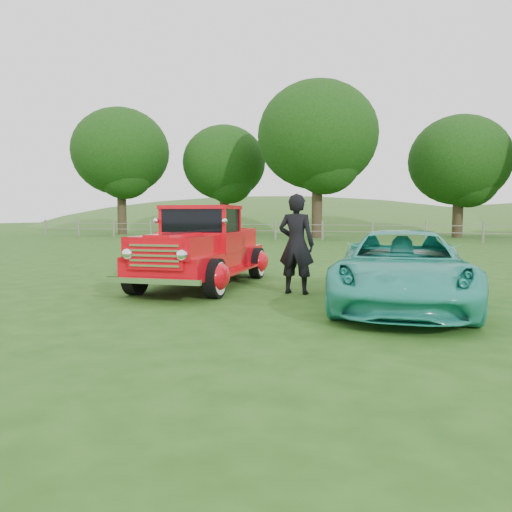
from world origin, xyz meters
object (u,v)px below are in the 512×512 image
(red_pickup, at_px, (202,250))
(man, at_px, (296,244))
(tree_far_west, at_px, (121,152))
(tree_mid_west, at_px, (224,163))
(teal_sedan, at_px, (402,269))
(tree_near_west, at_px, (318,136))
(tree_near_east, at_px, (459,161))

(red_pickup, xyz_separation_m, man, (2.25, -0.41, 0.20))
(tree_far_west, bearing_deg, tree_mid_west, 14.04)
(tree_far_west, bearing_deg, teal_sedan, -48.03)
(tree_far_west, relative_size, tree_near_west, 0.95)
(tree_mid_west, bearing_deg, tree_near_east, 3.37)
(tree_mid_west, bearing_deg, red_pickup, -68.23)
(tree_mid_west, relative_size, red_pickup, 1.66)
(tree_near_east, distance_m, teal_sedan, 28.74)
(teal_sedan, bearing_deg, tree_near_east, 81.64)
(tree_near_east, height_order, man, tree_near_east)
(tree_near_west, xyz_separation_m, teal_sedan, (6.74, -24.29, -6.14))
(tree_near_east, xyz_separation_m, man, (-4.33, -27.51, -4.25))
(teal_sedan, height_order, man, man)
(tree_near_east, bearing_deg, red_pickup, -103.64)
(tree_near_west, distance_m, teal_sedan, 25.94)
(tree_mid_west, height_order, teal_sedan, tree_mid_west)
(tree_far_west, relative_size, tree_mid_west, 1.17)
(teal_sedan, xyz_separation_m, man, (-2.07, 0.77, 0.34))
(tree_far_west, relative_size, teal_sedan, 2.10)
(tree_mid_west, height_order, tree_near_west, tree_near_west)
(red_pickup, xyz_separation_m, teal_sedan, (4.32, -1.18, -0.14))
(man, bearing_deg, teal_sedan, 161.34)
(tree_far_west, relative_size, man, 4.98)
(tree_near_east, bearing_deg, man, -98.93)
(tree_near_east, distance_m, red_pickup, 28.24)
(tree_near_west, bearing_deg, teal_sedan, -74.49)
(tree_near_west, bearing_deg, red_pickup, -84.01)
(tree_mid_west, relative_size, tree_near_west, 0.81)
(tree_far_west, bearing_deg, tree_near_east, 6.84)
(tree_far_west, distance_m, red_pickup, 30.87)
(tree_far_west, relative_size, red_pickup, 1.95)
(tree_far_west, xyz_separation_m, tree_mid_west, (8.00, 2.00, -0.94))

